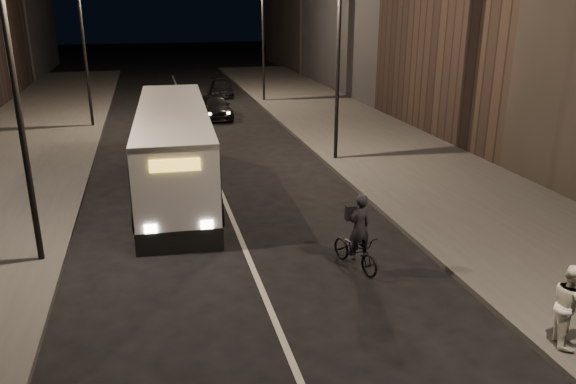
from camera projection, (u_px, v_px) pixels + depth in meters
ground at (271, 312)px, 13.11m from camera, size 180.00×180.00×0.00m
sidewalk_right at (378, 145)px, 27.88m from camera, size 7.00×70.00×0.16m
sidewalk_left at (7, 169)px, 24.00m from camera, size 7.00×70.00×0.16m
streetlight_right_mid at (333, 39)px, 23.61m from camera, size 1.20×0.44×8.12m
streetlight_right_far at (259, 24)px, 38.30m from camera, size 1.20×0.44×8.12m
streetlight_left_near at (23, 66)px, 13.83m from camera, size 1.20×0.44×8.12m
streetlight_left_far at (87, 30)px, 30.36m from camera, size 1.20×0.44×8.12m
city_bus at (174, 146)px, 21.03m from camera, size 3.15×11.88×3.17m
cyclist_on_bicycle at (356, 244)px, 15.00m from camera, size 1.17×2.00×2.18m
pedestrian_woman at (570, 305)px, 11.38m from camera, size 0.94×1.04×1.76m
car_near at (215, 106)px, 34.53m from camera, size 1.97×4.30×1.43m
car_mid at (178, 113)px, 32.72m from camera, size 1.46×4.12×1.35m
car_far at (222, 88)px, 42.61m from camera, size 1.87×4.13×1.17m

